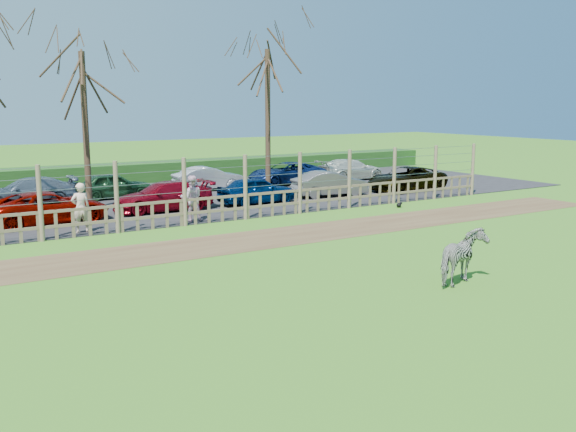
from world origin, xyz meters
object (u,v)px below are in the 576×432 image
car_2 (49,207)px  car_5 (330,184)px  car_6 (407,179)px  car_12 (287,173)px  car_10 (113,185)px  tree_right (268,86)px  car_9 (27,192)px  visitor_b (192,198)px  tree_mid (83,92)px  zebra (463,257)px  car_11 (209,178)px  car_13 (351,169)px  visitor_a (81,208)px  car_3 (163,196)px  car_4 (256,190)px  crow (399,205)px

car_2 → car_5: same height
car_6 → car_12: size_ratio=1.00×
car_10 → car_12: same height
tree_right → car_9: 12.10m
visitor_b → car_5: bearing=-145.4°
visitor_b → car_2: (-4.68, 2.32, -0.26)m
tree_mid → zebra: size_ratio=4.21×
tree_mid → car_11: 8.37m
zebra → car_12: bearing=-39.1°
car_9 → car_10: 3.81m
car_6 → car_13: bearing=173.3°
visitor_a → car_12: visitor_a is taller
car_9 → car_10: same height
tree_mid → tree_right: (9.00, 0.50, 0.37)m
tree_right → zebra: size_ratio=4.53×
tree_mid → zebra: (4.81, -16.27, -4.18)m
car_9 → car_2: bearing=1.7°
zebra → car_3: bearing=-10.4°
car_3 → car_6: size_ratio=0.96×
tree_right → car_6: size_ratio=1.70×
car_4 → car_9: 9.94m
tree_mid → car_6: tree_mid is taller
visitor_a → car_12: 14.95m
car_4 → zebra: bearing=169.8°
zebra → car_3: size_ratio=0.39×
car_9 → car_11: bearing=95.1°
car_6 → tree_mid: bearing=-102.8°
tree_mid → visitor_b: 6.79m
car_2 → car_6: size_ratio=1.00×
car_12 → tree_right: bearing=-45.2°
visitor_b → car_9: size_ratio=0.42×
car_2 → car_9: bearing=-5.5°
tree_right → car_11: 5.55m
car_10 → car_12: size_ratio=0.82×
zebra → visitor_a: visitor_a is taller
car_4 → car_3: bearing=82.2°
car_6 → car_12: 6.60m
crow → car_2: bearing=164.0°
car_12 → zebra: bearing=-15.2°
car_2 → car_12: 14.47m
visitor_b → car_13: size_ratio=0.42×
car_2 → car_6: (17.36, -0.23, 0.00)m
visitor_a → car_11: (8.32, 7.55, -0.26)m
car_4 → car_12: (4.73, 5.08, 0.00)m
zebra → car_6: zebra is taller
visitor_b → car_13: visitor_b is taller
car_11 → car_12: size_ratio=0.84×
tree_right → car_5: (1.73, -2.88, -4.60)m
visitor_b → car_3: (-0.07, 2.75, -0.26)m
zebra → car_2: bearing=7.1°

